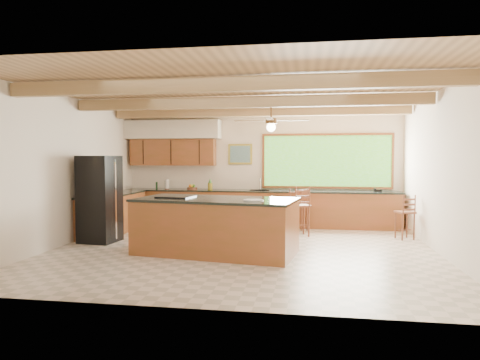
# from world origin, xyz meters

# --- Properties ---
(ground) EXTENTS (7.20, 7.20, 0.00)m
(ground) POSITION_xyz_m (0.00, 0.00, 0.00)
(ground) COLOR beige
(ground) RESTS_ON ground
(room_shell) EXTENTS (7.27, 6.54, 3.02)m
(room_shell) POSITION_xyz_m (-0.17, 0.65, 2.21)
(room_shell) COLOR silver
(room_shell) RESTS_ON ground
(counter_run) EXTENTS (7.12, 3.10, 1.22)m
(counter_run) POSITION_xyz_m (-0.82, 2.52, 0.46)
(counter_run) COLOR brown
(counter_run) RESTS_ON ground
(island) EXTENTS (3.07, 1.78, 1.03)m
(island) POSITION_xyz_m (-0.44, -0.36, 0.51)
(island) COLOR brown
(island) RESTS_ON ground
(refrigerator) EXTENTS (0.77, 0.75, 1.80)m
(refrigerator) POSITION_xyz_m (-3.05, 0.30, 0.90)
(refrigerator) COLOR black
(refrigerator) RESTS_ON ground
(bar_stool_a) EXTENTS (0.43, 0.43, 1.01)m
(bar_stool_a) POSITION_xyz_m (0.98, 2.40, 0.60)
(bar_stool_a) COLOR brown
(bar_stool_a) RESTS_ON ground
(bar_stool_b) EXTENTS (0.52, 0.52, 1.13)m
(bar_stool_b) POSITION_xyz_m (1.05, 1.57, 0.67)
(bar_stool_b) COLOR brown
(bar_stool_b) RESTS_ON ground
(bar_stool_c) EXTENTS (0.44, 0.44, 1.01)m
(bar_stool_c) POSITION_xyz_m (1.05, 2.40, 0.60)
(bar_stool_c) COLOR brown
(bar_stool_c) RESTS_ON ground
(bar_stool_d) EXTENTS (0.44, 0.44, 0.97)m
(bar_stool_d) POSITION_xyz_m (3.30, 1.55, 0.57)
(bar_stool_d) COLOR brown
(bar_stool_d) RESTS_ON ground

